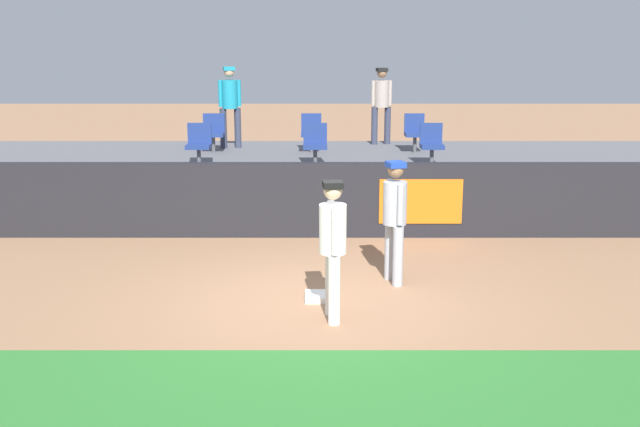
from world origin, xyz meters
TOP-DOWN VIEW (x-y plane):
  - ground_plane at (0.00, 0.00)m, footprint 60.00×60.00m
  - grass_foreground_strip at (0.00, -3.03)m, footprint 18.00×2.80m
  - first_base at (0.06, 0.13)m, footprint 0.40×0.40m
  - player_fielder_home at (0.23, -0.62)m, footprint 0.38×0.58m
  - player_runner_visitor at (1.16, 0.88)m, footprint 0.43×0.50m
  - field_wall at (0.01, 3.52)m, footprint 18.00×0.26m
  - bleacher_platform at (0.00, 6.09)m, footprint 18.00×4.80m
  - seat_front_right at (2.28, 4.96)m, footprint 0.44×0.44m
  - seat_back_center at (-0.13, 6.76)m, footprint 0.45×0.44m
  - seat_front_center at (-0.03, 4.96)m, footprint 0.47×0.44m
  - seat_back_right at (2.16, 6.76)m, footprint 0.44×0.44m
  - seat_back_left at (-2.29, 6.76)m, footprint 0.48×0.44m
  - seat_front_left at (-2.33, 4.96)m, footprint 0.47×0.44m
  - spectator_hooded at (-1.98, 7.38)m, footprint 0.50×0.42m
  - spectator_capped at (1.51, 7.97)m, footprint 0.49×0.40m

SIDE VIEW (x-z plane):
  - ground_plane at x=0.00m, z-range 0.00..0.00m
  - grass_foreground_strip at x=0.00m, z-range 0.00..0.01m
  - first_base at x=0.06m, z-range 0.00..0.08m
  - bleacher_platform at x=0.00m, z-range 0.00..1.06m
  - field_wall at x=0.01m, z-range 0.00..1.36m
  - player_fielder_home at x=0.23m, z-range 0.14..1.98m
  - player_runner_visitor at x=1.16m, z-range 0.15..1.98m
  - seat_back_right at x=2.16m, z-range 1.11..1.95m
  - seat_front_right at x=2.28m, z-range 1.11..1.95m
  - seat_back_center at x=-0.13m, z-range 1.11..1.95m
  - seat_front_center at x=-0.03m, z-range 1.11..1.95m
  - seat_front_left at x=-2.33m, z-range 1.11..1.95m
  - seat_back_left at x=-2.29m, z-range 1.11..1.95m
  - spectator_capped at x=1.51m, z-range 1.20..2.98m
  - spectator_hooded at x=-1.98m, z-range 1.21..3.04m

